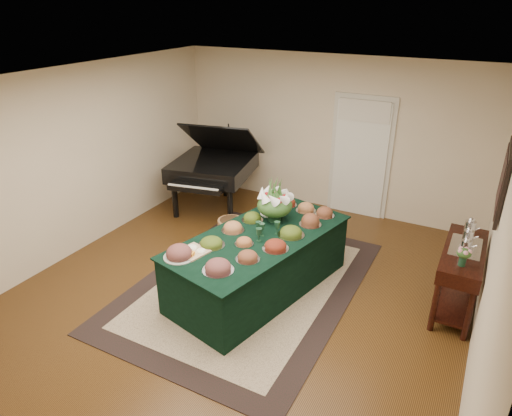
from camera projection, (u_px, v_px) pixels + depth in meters
The scene contains 14 objects.
ground at pixel (245, 288), 6.09m from camera, with size 6.00×6.00×0.00m, color black.
area_rug at pixel (248, 284), 6.16m from camera, with size 2.68×3.75×0.01m.
kitchen_doorway at pixel (360, 158), 7.78m from camera, with size 1.05×0.07×2.10m.
buffet_table at pixel (259, 263), 5.90m from camera, with size 1.71×2.69×0.80m.
food_platters at pixel (258, 232), 5.72m from camera, with size 1.42×2.23×0.13m.
cutting_board at pixel (194, 249), 5.35m from camera, with size 0.38×0.38×0.10m.
green_goblets at pixel (264, 230), 5.68m from camera, with size 0.28×0.34×0.18m.
floral_centerpiece at pixel (275, 201), 6.00m from camera, with size 0.49×0.49×0.49m.
grand_piano at pixel (213, 167), 8.05m from camera, with size 1.59×1.77×1.63m.
wicker_basket at pixel (231, 227), 7.41m from camera, with size 0.42×0.42×0.26m, color #A16D41.
mahogany_sideboard at pixel (462, 263), 5.40m from camera, with size 0.45×1.28×0.85m.
tea_service at pixel (468, 237), 5.33m from camera, with size 0.34×0.58×0.30m.
pink_bouquet at pixel (464, 254), 4.94m from camera, with size 0.17×0.17×0.22m.
wall_painting at pixel (504, 181), 4.85m from camera, with size 0.05×0.95×0.75m.
Camera 1 is at (2.51, -4.42, 3.53)m, focal length 32.00 mm.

